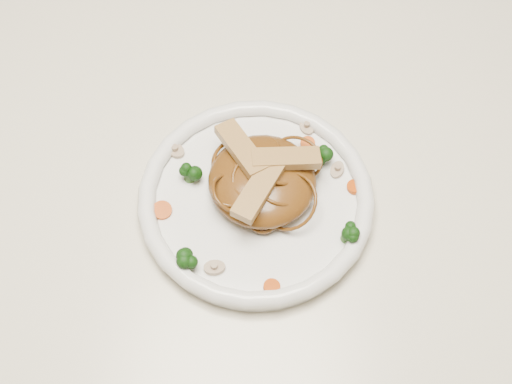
{
  "coord_description": "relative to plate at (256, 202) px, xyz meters",
  "views": [
    {
      "loc": [
        0.09,
        -0.38,
        1.42
      ],
      "look_at": [
        0.06,
        -0.01,
        0.78
      ],
      "focal_mm": 46.97,
      "sensor_mm": 36.0,
      "label": 1
    }
  ],
  "objects": [
    {
      "name": "ground",
      "position": [
        -0.06,
        0.01,
        -0.76
      ],
      "size": [
        4.0,
        4.0,
        0.0
      ],
      "primitive_type": "plane",
      "color": "brown",
      "rests_on": "ground"
    },
    {
      "name": "table",
      "position": [
        -0.06,
        0.01,
        -0.11
      ],
      "size": [
        1.2,
        0.8,
        0.75
      ],
      "color": "beige",
      "rests_on": "ground"
    },
    {
      "name": "plate",
      "position": [
        0.0,
        0.0,
        0.0
      ],
      "size": [
        0.27,
        0.27,
        0.02
      ],
      "primitive_type": "cylinder",
      "rotation": [
        0.0,
        0.0,
        -0.03
      ],
      "color": "white",
      "rests_on": "table"
    },
    {
      "name": "noodle_mound",
      "position": [
        0.01,
        0.01,
        0.03
      ],
      "size": [
        0.15,
        0.15,
        0.04
      ],
      "primitive_type": "ellipsoid",
      "rotation": [
        0.0,
        0.0,
        -0.24
      ],
      "color": "#5A3A11",
      "rests_on": "plate"
    },
    {
      "name": "chicken_a",
      "position": [
        0.03,
        0.03,
        0.05
      ],
      "size": [
        0.08,
        0.04,
        0.01
      ],
      "primitive_type": "cube",
      "rotation": [
        0.0,
        0.0,
        0.16
      ],
      "color": "tan",
      "rests_on": "noodle_mound"
    },
    {
      "name": "chicken_b",
      "position": [
        -0.02,
        0.04,
        0.05
      ],
      "size": [
        0.07,
        0.08,
        0.01
      ],
      "primitive_type": "cube",
      "rotation": [
        0.0,
        0.0,
        2.2
      ],
      "color": "tan",
      "rests_on": "noodle_mound"
    },
    {
      "name": "chicken_c",
      "position": [
        0.0,
        -0.01,
        0.05
      ],
      "size": [
        0.05,
        0.08,
        0.01
      ],
      "primitive_type": "cube",
      "rotation": [
        0.0,
        0.0,
        4.3
      ],
      "color": "tan",
      "rests_on": "noodle_mound"
    },
    {
      "name": "broccoli_0",
      "position": [
        0.07,
        0.06,
        0.02
      ],
      "size": [
        0.02,
        0.02,
        0.03
      ],
      "primitive_type": null,
      "rotation": [
        0.0,
        0.0,
        0.08
      ],
      "color": "#0D340A",
      "rests_on": "plate"
    },
    {
      "name": "broccoli_1",
      "position": [
        -0.08,
        0.02,
        0.02
      ],
      "size": [
        0.03,
        0.03,
        0.03
      ],
      "primitive_type": null,
      "rotation": [
        0.0,
        0.0,
        0.32
      ],
      "color": "#0D340A",
      "rests_on": "plate"
    },
    {
      "name": "broccoli_2",
      "position": [
        -0.06,
        -0.09,
        0.02
      ],
      "size": [
        0.03,
        0.03,
        0.03
      ],
      "primitive_type": null,
      "rotation": [
        0.0,
        0.0,
        -0.22
      ],
      "color": "#0D340A",
      "rests_on": "plate"
    },
    {
      "name": "broccoli_3",
      "position": [
        0.1,
        -0.04,
        0.02
      ],
      "size": [
        0.03,
        0.03,
        0.03
      ],
      "primitive_type": null,
      "rotation": [
        0.0,
        0.0,
        -0.28
      ],
      "color": "#0D340A",
      "rests_on": "plate"
    },
    {
      "name": "carrot_0",
      "position": [
        0.05,
        0.08,
        0.01
      ],
      "size": [
        0.02,
        0.02,
        0.0
      ],
      "primitive_type": "cylinder",
      "rotation": [
        0.0,
        0.0,
        -0.25
      ],
      "color": "#B23B06",
      "rests_on": "plate"
    },
    {
      "name": "carrot_1",
      "position": [
        -0.1,
        -0.03,
        0.01
      ],
      "size": [
        0.02,
        0.02,
        0.0
      ],
      "primitive_type": "cylinder",
      "rotation": [
        0.0,
        0.0,
        0.02
      ],
      "color": "#B23B06",
      "rests_on": "plate"
    },
    {
      "name": "carrot_2",
      "position": [
        0.11,
        0.02,
        0.01
      ],
      "size": [
        0.03,
        0.03,
        0.0
      ],
      "primitive_type": "cylinder",
      "rotation": [
        0.0,
        0.0,
        -0.42
      ],
      "color": "#B23B06",
      "rests_on": "plate"
    },
    {
      "name": "carrot_3",
      "position": [
        -0.03,
        0.08,
        0.01
      ],
      "size": [
        0.02,
        0.02,
        0.0
      ],
      "primitive_type": "cylinder",
      "rotation": [
        0.0,
        0.0,
        0.28
      ],
      "color": "#B23B06",
      "rests_on": "plate"
    },
    {
      "name": "carrot_4",
      "position": [
        0.03,
        -0.11,
        0.01
      ],
      "size": [
        0.02,
        0.02,
        0.0
      ],
      "primitive_type": "cylinder",
      "rotation": [
        0.0,
        0.0,
        -0.1
      ],
      "color": "#B23B06",
      "rests_on": "plate"
    },
    {
      "name": "mushroom_0",
      "position": [
        -0.04,
        -0.09,
        0.01
      ],
      "size": [
        0.03,
        0.03,
        0.01
      ],
      "primitive_type": "cylinder",
      "rotation": [
        0.0,
        0.0,
        0.2
      ],
      "color": "tan",
      "rests_on": "plate"
    },
    {
      "name": "mushroom_1",
      "position": [
        0.09,
        0.04,
        0.01
      ],
      "size": [
        0.03,
        0.03,
        0.01
      ],
      "primitive_type": "cylinder",
      "rotation": [
        0.0,
        0.0,
        1.24
      ],
      "color": "tan",
      "rests_on": "plate"
    },
    {
      "name": "mushroom_2",
      "position": [
        -0.1,
        0.05,
        0.01
      ],
      "size": [
        0.03,
        0.03,
        0.01
      ],
      "primitive_type": "cylinder",
      "rotation": [
        0.0,
        0.0,
        -0.55
      ],
      "color": "tan",
      "rests_on": "plate"
    },
    {
      "name": "mushroom_3",
      "position": [
        0.05,
        0.1,
        0.01
      ],
      "size": [
        0.03,
        0.03,
        0.01
      ],
      "primitive_type": "cylinder",
      "rotation": [
        0.0,
        0.0,
        2.08
      ],
      "color": "tan",
      "rests_on": "plate"
    }
  ]
}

